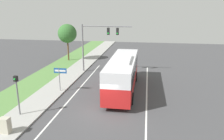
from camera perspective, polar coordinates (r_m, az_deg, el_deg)
ground_plane at (r=18.64m, az=-2.37°, el=-10.73°), size 80.00×80.00×0.00m
sidewalk at (r=20.67m, az=-19.68°, el=-8.76°), size 2.80×80.00×0.12m
grass_verge at (r=22.34m, az=-26.97°, el=-7.77°), size 3.60×80.00×0.10m
lane_divider_near at (r=19.62m, az=-12.89°, el=-9.72°), size 0.14×30.00×0.01m
lane_divider_far at (r=18.32m, az=8.95°, el=-11.40°), size 0.14×30.00×0.01m
bus at (r=22.53m, az=2.82°, el=-0.49°), size 2.67×10.83×3.67m
signal_gantry at (r=28.85m, az=-3.85°, el=8.27°), size 6.62×0.41×6.39m
pedestrian_signal at (r=18.55m, az=-23.58°, el=-4.65°), size 0.28×0.34×3.35m
street_sign at (r=22.81m, az=-13.45°, el=-1.14°), size 1.35×0.08×2.57m
utility_cabinet at (r=16.90m, az=-26.14°, el=-12.85°), size 0.66×0.49×1.09m
roadside_tree at (r=36.21m, az=-11.61°, el=9.30°), size 3.02×3.02×5.90m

